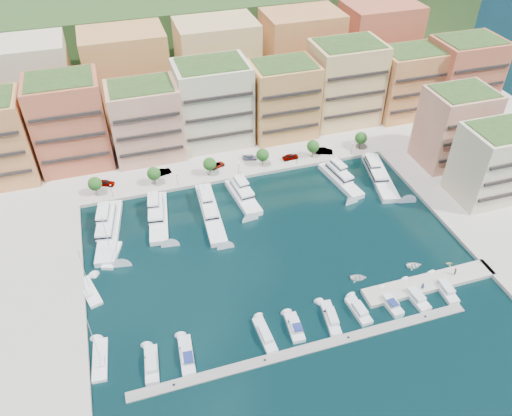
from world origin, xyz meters
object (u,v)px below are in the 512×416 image
at_px(yacht_2, 210,210).
at_px(cruiser_9, 444,289).
at_px(cruiser_5, 331,318).
at_px(person_1, 455,271).
at_px(lamppost_4, 352,146).
at_px(lamppost_3, 297,156).
at_px(cruiser_3, 265,335).
at_px(tree_1, 154,174).
at_px(sailboat_0, 100,360).
at_px(car_2, 217,165).
at_px(cruiser_7, 390,303).
at_px(cruiser_0, 152,365).
at_px(sailboat_2, 112,256).
at_px(tender_2, 414,265).
at_px(tree_2, 210,164).
at_px(lamppost_1, 177,177).
at_px(yacht_0, 109,228).
at_px(cruiser_4, 295,327).
at_px(yacht_3, 242,194).
at_px(tree_5, 361,138).
at_px(yacht_1, 158,215).
at_px(tree_3, 263,155).
at_px(car_1, 163,172).
at_px(tender_3, 449,263).
at_px(yacht_5, 340,178).
at_px(tree_0, 95,184).
at_px(tender_0, 359,278).
at_px(tree_4, 313,146).
at_px(car_5, 324,151).
at_px(cruiser_6, 359,311).
at_px(car_3, 250,157).
at_px(car_4, 290,157).
at_px(person_0, 423,286).
at_px(car_0, 106,183).
at_px(cruiser_1, 187,356).
at_px(lamppost_2, 239,166).
at_px(sailboat_1, 90,292).
at_px(cruiser_8, 415,296).

xyz_separation_m(yacht_2, cruiser_9, (44.15, -42.22, -0.66)).
relative_size(cruiser_5, person_1, 4.79).
bearing_deg(lamppost_4, lamppost_3, 180.00).
bearing_deg(cruiser_9, cruiser_3, -180.00).
relative_size(tree_1, sailboat_0, 0.43).
bearing_deg(lamppost_4, car_2, 172.28).
bearing_deg(cruiser_7, cruiser_0, 179.99).
bearing_deg(sailboat_2, tender_2, -19.91).
height_order(tree_2, lamppost_1, tree_2).
height_order(lamppost_3, car_2, lamppost_3).
bearing_deg(yacht_0, person_1, -28.17).
height_order(yacht_2, cruiser_7, yacht_2).
bearing_deg(cruiser_0, lamppost_4, 38.81).
bearing_deg(cruiser_4, yacht_3, 87.56).
height_order(tree_5, yacht_1, tree_5).
xyz_separation_m(tree_3, lamppost_4, (28.00, -2.30, -0.92)).
bearing_deg(car_1, tender_3, -147.89).
xyz_separation_m(yacht_5, car_2, (-32.45, 16.07, 0.46)).
bearing_deg(tree_0, lamppost_4, -1.73).
distance_m(cruiser_9, tender_0, 19.05).
height_order(tree_4, yacht_2, tree_4).
relative_size(cruiser_3, car_5, 1.80).
relative_size(cruiser_6, car_3, 1.68).
relative_size(yacht_3, person_1, 8.75).
bearing_deg(car_4, person_0, -173.03).
xyz_separation_m(yacht_0, cruiser_5, (42.59, -42.75, -0.66)).
distance_m(tender_3, car_2, 69.71).
bearing_deg(cruiser_3, cruiser_5, 0.00).
bearing_deg(car_5, person_0, -160.83).
xyz_separation_m(yacht_0, cruiser_7, (56.57, -42.75, -0.64)).
distance_m(cruiser_9, car_0, 93.18).
bearing_deg(cruiser_1, cruiser_0, 179.76).
height_order(lamppost_2, sailboat_0, sailboat_0).
height_order(cruiser_3, sailboat_1, sailboat_1).
xyz_separation_m(car_4, car_5, (11.12, -0.08, 0.00)).
bearing_deg(yacht_2, car_3, 49.35).
relative_size(cruiser_8, sailboat_0, 0.67).
height_order(tree_4, cruiser_0, tree_4).
height_order(tree_5, yacht_0, tree_5).
distance_m(lamppost_4, cruiser_1, 83.85).
distance_m(cruiser_1, sailboat_2, 35.20).
bearing_deg(cruiser_7, tender_0, 108.94).
relative_size(yacht_5, car_1, 3.66).
height_order(person_0, person_1, person_0).
relative_size(tree_1, lamppost_3, 1.35).
bearing_deg(tree_4, person_0, -86.99).
distance_m(tree_2, yacht_5, 37.69).
bearing_deg(car_4, cruiser_9, -168.32).
bearing_deg(lamppost_4, car_0, 175.28).
height_order(tree_1, car_3, tree_1).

